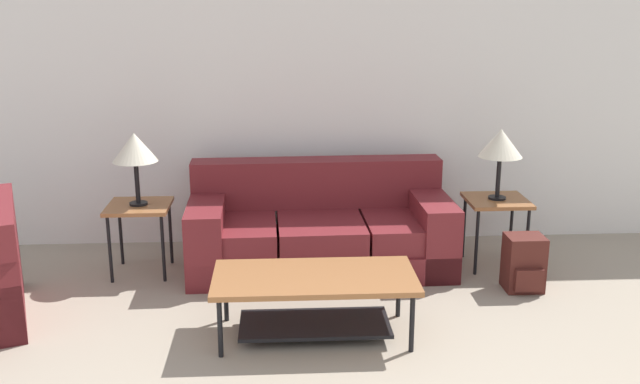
{
  "coord_description": "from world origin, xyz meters",
  "views": [
    {
      "loc": [
        -0.35,
        -1.43,
        2.13
      ],
      "look_at": [
        -0.07,
        3.4,
        0.8
      ],
      "focal_mm": 40.0,
      "sensor_mm": 36.0,
      "label": 1
    }
  ],
  "objects": [
    {
      "name": "table_lamp_left",
      "position": [
        -1.45,
        3.97,
        1.01
      ],
      "size": [
        0.35,
        0.35,
        0.57
      ],
      "color": "black",
      "rests_on": "side_table_left"
    },
    {
      "name": "coffee_table",
      "position": [
        -0.14,
        2.79,
        0.31
      ],
      "size": [
        1.29,
        0.63,
        0.42
      ],
      "color": "#935B33",
      "rests_on": "ground_plane"
    },
    {
      "name": "table_lamp_right",
      "position": [
        1.39,
        3.97,
        1.01
      ],
      "size": [
        0.35,
        0.35,
        0.57
      ],
      "color": "black",
      "rests_on": "side_table_right"
    },
    {
      "name": "side_table_right",
      "position": [
        1.39,
        3.97,
        0.5
      ],
      "size": [
        0.48,
        0.47,
        0.56
      ],
      "color": "#935B33",
      "rests_on": "ground_plane"
    },
    {
      "name": "side_table_left",
      "position": [
        -1.45,
        3.97,
        0.5
      ],
      "size": [
        0.48,
        0.47,
        0.56
      ],
      "color": "#935B33",
      "rests_on": "ground_plane"
    },
    {
      "name": "wall_back",
      "position": [
        0.0,
        4.72,
        1.3
      ],
      "size": [
        9.03,
        0.06,
        2.6
      ],
      "color": "white",
      "rests_on": "ground_plane"
    },
    {
      "name": "backpack",
      "position": [
        1.46,
        3.45,
        0.21
      ],
      "size": [
        0.28,
        0.31,
        0.42
      ],
      "color": "#4C1E19",
      "rests_on": "ground_plane"
    },
    {
      "name": "couch",
      "position": [
        -0.04,
        4.06,
        0.29
      ],
      "size": [
        2.1,
        1.01,
        0.82
      ],
      "color": "maroon",
      "rests_on": "ground_plane"
    }
  ]
}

